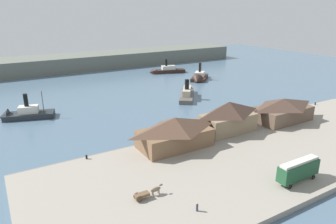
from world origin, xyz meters
TOP-DOWN VIEW (x-y plane):
  - ground_plane at (0.00, 0.00)m, footprint 320.00×320.00m
  - quay_promenade at (0.00, -22.00)m, footprint 110.00×36.00m
  - seawall_edge at (0.00, -3.60)m, footprint 110.00×0.80m
  - ferry_shed_west_terminal at (-18.19, -9.25)m, footprint 17.54×9.57m
  - ferry_shed_customs_shed at (-0.78, -8.33)m, footprint 14.84×7.96m
  - ferry_shed_central_terminal at (18.88, -9.91)m, footprint 17.16×9.68m
  - street_tram at (-6.13, -34.84)m, footprint 9.61×2.49m
  - horse_cart at (-33.46, -24.97)m, footprint 5.53×1.31m
  - pedestrian_walking_east at (-28.26, -32.61)m, footprint 0.38×0.38m
  - mooring_post_east at (41.63, -5.07)m, footprint 0.44×0.44m
  - mooring_post_center_east at (-38.56, -4.89)m, footprint 0.44×0.44m
  - ferry_moored_east at (32.50, 50.85)m, footprint 16.01×16.07m
  - ferry_approaching_west at (-47.24, 34.97)m, footprint 17.06×9.85m
  - ferry_departing_north at (27.32, 74.63)m, footprint 19.76×9.67m
  - ferry_approaching_east at (11.93, 30.27)m, footprint 16.33×19.83m
  - far_headland at (0.00, 110.00)m, footprint 180.00×24.00m

SIDE VIEW (x-z plane):
  - ground_plane at x=0.00m, z-range 0.00..0.00m
  - seawall_edge at x=0.00m, z-range 0.00..1.00m
  - quay_promenade at x=0.00m, z-range 0.00..1.20m
  - ferry_moored_east at x=32.50m, z-range -4.18..6.49m
  - ferry_approaching_west at x=-47.24m, z-range -3.77..6.40m
  - ferry_departing_north at x=27.32m, z-range -2.91..5.65m
  - ferry_approaching_east at x=11.93m, z-range -3.06..5.88m
  - mooring_post_east at x=41.63m, z-range 1.20..2.10m
  - mooring_post_center_east at x=-38.56m, z-range 1.20..2.10m
  - pedestrian_walking_east at x=-28.26m, z-range 1.13..2.68m
  - horse_cart at x=-33.46m, z-range 1.20..3.07m
  - street_tram at x=-6.13m, z-range 1.56..5.99m
  - far_headland at x=0.00m, z-range 0.00..8.00m
  - ferry_shed_central_terminal at x=18.88m, z-range 1.25..8.05m
  - ferry_shed_west_terminal at x=-18.19m, z-range 1.26..8.67m
  - ferry_shed_customs_shed at x=-0.78m, z-range 1.27..9.67m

